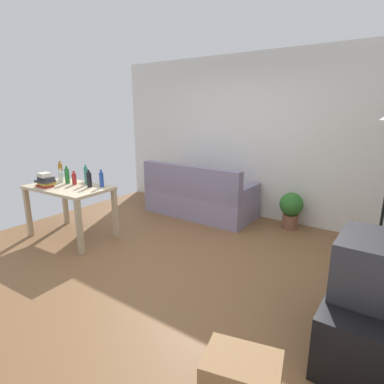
# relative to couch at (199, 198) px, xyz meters

# --- Properties ---
(ground_plane) EXTENTS (5.20, 4.40, 0.02)m
(ground_plane) POSITION_rel_couch_xyz_m (0.53, -1.59, -0.32)
(ground_plane) COLOR brown
(wall_rear) EXTENTS (5.20, 0.10, 2.70)m
(wall_rear) POSITION_rel_couch_xyz_m (0.53, 0.61, 1.04)
(wall_rear) COLOR silver
(wall_rear) RESTS_ON ground_plane
(couch) EXTENTS (1.88, 0.84, 0.92)m
(couch) POSITION_rel_couch_xyz_m (0.00, 0.00, 0.00)
(couch) COLOR gray
(couch) RESTS_ON ground_plane
(tv_stand) EXTENTS (0.44, 1.10, 0.48)m
(tv_stand) POSITION_rel_couch_xyz_m (2.78, -1.91, -0.07)
(tv_stand) COLOR black
(tv_stand) RESTS_ON ground_plane
(tv) EXTENTS (0.41, 0.60, 0.44)m
(tv) POSITION_rel_couch_xyz_m (2.78, -1.91, 0.39)
(tv) COLOR #2D2D33
(tv) RESTS_ON tv_stand
(desk) EXTENTS (1.24, 0.77, 0.76)m
(desk) POSITION_rel_couch_xyz_m (-0.96, -1.86, 0.34)
(desk) COLOR #C6B28E
(desk) RESTS_ON ground_plane
(potted_plant) EXTENTS (0.36, 0.36, 0.57)m
(potted_plant) POSITION_rel_couch_xyz_m (1.52, 0.31, 0.02)
(potted_plant) COLOR brown
(potted_plant) RESTS_ON ground_plane
(storage_box) EXTENTS (0.55, 0.45, 0.30)m
(storage_box) POSITION_rel_couch_xyz_m (2.25, -2.85, -0.16)
(storage_box) COLOR olive
(storage_box) RESTS_ON ground_plane
(bottle_amber) EXTENTS (0.06, 0.06, 0.29)m
(bottle_amber) POSITION_rel_couch_xyz_m (-1.41, -1.68, 0.58)
(bottle_amber) COLOR #9E6019
(bottle_amber) RESTS_ON desk
(bottle_clear) EXTENTS (0.07, 0.07, 0.20)m
(bottle_clear) POSITION_rel_couch_xyz_m (-1.26, -1.77, 0.54)
(bottle_clear) COLOR silver
(bottle_clear) RESTS_ON desk
(bottle_green) EXTENTS (0.06, 0.06, 0.26)m
(bottle_green) POSITION_rel_couch_xyz_m (-1.12, -1.76, 0.57)
(bottle_green) COLOR #1E722D
(bottle_green) RESTS_ON desk
(bottle_red) EXTENTS (0.06, 0.06, 0.20)m
(bottle_red) POSITION_rel_couch_xyz_m (-0.98, -1.75, 0.54)
(bottle_red) COLOR #AD2323
(bottle_red) RESTS_ON desk
(bottle_tall) EXTENTS (0.05, 0.05, 0.29)m
(bottle_tall) POSITION_rel_couch_xyz_m (-0.83, -1.64, 0.58)
(bottle_tall) COLOR teal
(bottle_tall) RESTS_ON desk
(bottle_dark) EXTENTS (0.07, 0.07, 0.24)m
(bottle_dark) POSITION_rel_couch_xyz_m (-0.67, -1.72, 0.56)
(bottle_dark) COLOR black
(bottle_dark) RESTS_ON desk
(bottle_blue) EXTENTS (0.06, 0.06, 0.25)m
(bottle_blue) POSITION_rel_couch_xyz_m (-0.53, -1.62, 0.56)
(bottle_blue) COLOR #2347A3
(bottle_blue) RESTS_ON desk
(book_stack) EXTENTS (0.26, 0.22, 0.19)m
(book_stack) POSITION_rel_couch_xyz_m (-1.19, -2.05, 0.54)
(book_stack) COLOR maroon
(book_stack) RESTS_ON desk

